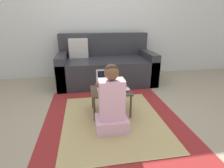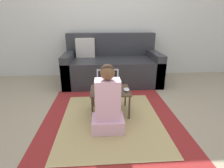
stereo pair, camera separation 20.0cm
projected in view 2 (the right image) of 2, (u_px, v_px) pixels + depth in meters
The scene contains 8 objects.
ground_plane at pixel (115, 114), 2.28m from camera, with size 16.00×16.00×0.00m, color gray.
wall_back at pixel (108, 15), 3.54m from camera, with size 9.00×0.06×2.50m.
area_rug at pixel (111, 120), 2.14m from camera, with size 1.66×1.95×0.01m.
couch at pixel (111, 66), 3.41m from camera, with size 1.77×0.94×0.91m.
laptop_desk at pixel (110, 93), 2.22m from camera, with size 0.49×0.40×0.33m.
laptop at pixel (108, 86), 2.23m from camera, with size 0.28×0.23×0.24m.
computer_mouse at pixel (126, 89), 2.17m from camera, with size 0.07×0.11×0.03m.
person_seated at pixel (108, 104), 1.86m from camera, with size 0.35×0.40×0.75m.
Camera 2 is at (-0.17, -1.99, 1.17)m, focal length 28.00 mm.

